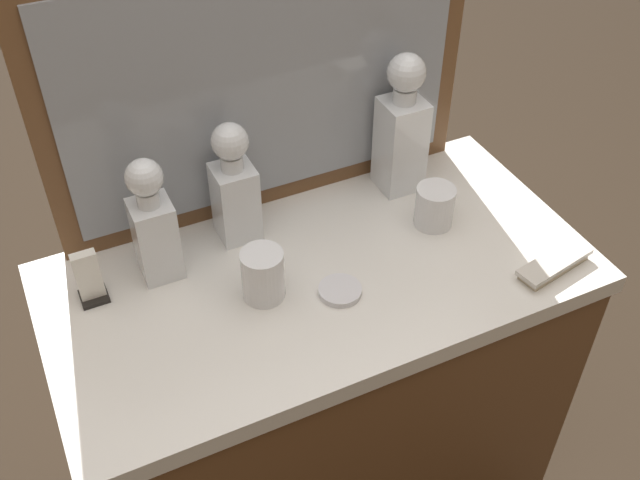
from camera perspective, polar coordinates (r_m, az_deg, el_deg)
dresser at (r=1.76m, az=0.00°, el=-12.31°), size 1.04×0.53×0.85m
dresser_mirror at (r=1.46m, az=-4.28°, el=11.73°), size 0.87×0.03×0.55m
crystal_decanter_rear at (r=1.47m, az=-6.49°, el=3.57°), size 0.08×0.08×0.26m
crystal_decanter_front at (r=1.58m, az=6.18°, el=7.87°), size 0.09×0.09×0.31m
crystal_decanter_far_right at (r=1.40m, az=-12.47°, el=0.70°), size 0.08×0.08×0.26m
crystal_tumbler_far_left at (r=1.54m, az=8.69°, el=2.43°), size 0.08×0.08×0.09m
crystal_tumbler_left at (r=1.37m, az=-4.35°, el=-2.77°), size 0.08×0.08×0.10m
silver_brush_left at (r=1.51m, az=17.36°, el=-1.77°), size 0.17×0.08×0.02m
porcelain_dish at (r=1.40m, az=1.53°, el=-3.86°), size 0.08×0.08×0.01m
napkin_holder at (r=1.42m, az=-17.12°, el=-2.93°), size 0.05×0.05×0.11m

